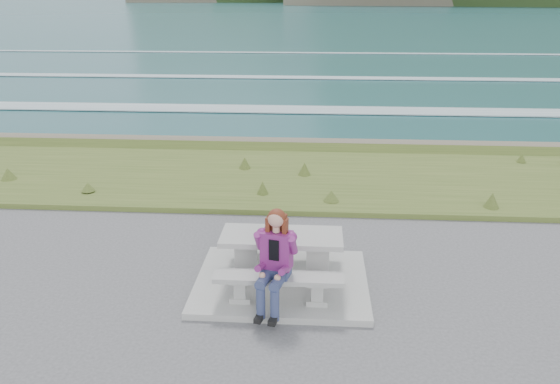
{
  "coord_description": "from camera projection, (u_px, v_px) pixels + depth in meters",
  "views": [
    {
      "loc": [
        0.47,
        -7.34,
        4.21
      ],
      "look_at": [
        -0.11,
        1.2,
        1.08
      ],
      "focal_mm": 35.0,
      "sensor_mm": 36.0,
      "label": 1
    }
  ],
  "objects": [
    {
      "name": "ocean",
      "position": [
        309.0,
        99.0,
        32.46
      ],
      "size": [
        1600.0,
        1600.0,
        0.09
      ],
      "color": "#21585E",
      "rests_on": "ground"
    },
    {
      "name": "shore_drop",
      "position": [
        299.0,
        148.0,
        15.76
      ],
      "size": [
        160.0,
        0.8,
        2.2
      ],
      "primitive_type": "cube",
      "color": "brown",
      "rests_on": "ground"
    },
    {
      "name": "grass_verge",
      "position": [
        295.0,
        180.0,
        13.04
      ],
      "size": [
        160.0,
        4.5,
        0.22
      ],
      "primitive_type": "cube",
      "color": "#3F5720",
      "rests_on": "ground"
    },
    {
      "name": "bench_landward",
      "position": [
        278.0,
        282.0,
        7.54
      ],
      "size": [
        1.8,
        0.35,
        0.45
      ],
      "color": "gray",
      "rests_on": "concrete_slab"
    },
    {
      "name": "bench_seaward",
      "position": [
        284.0,
        239.0,
        8.85
      ],
      "size": [
        1.8,
        0.35,
        0.45
      ],
      "color": "gray",
      "rests_on": "concrete_slab"
    },
    {
      "name": "picnic_table",
      "position": [
        282.0,
        245.0,
        8.12
      ],
      "size": [
        1.8,
        0.75,
        0.75
      ],
      "color": "gray",
      "rests_on": "concrete_slab"
    },
    {
      "name": "seated_woman",
      "position": [
        273.0,
        275.0,
        7.36
      ],
      "size": [
        0.54,
        0.78,
        1.43
      ],
      "rotation": [
        0.0,
        0.0,
        -0.22
      ],
      "color": "navy",
      "rests_on": "concrete_slab"
    },
    {
      "name": "concrete_slab",
      "position": [
        282.0,
        282.0,
        8.33
      ],
      "size": [
        2.6,
        2.1,
        0.1
      ],
      "primitive_type": "cube",
      "color": "gray",
      "rests_on": "ground"
    }
  ]
}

